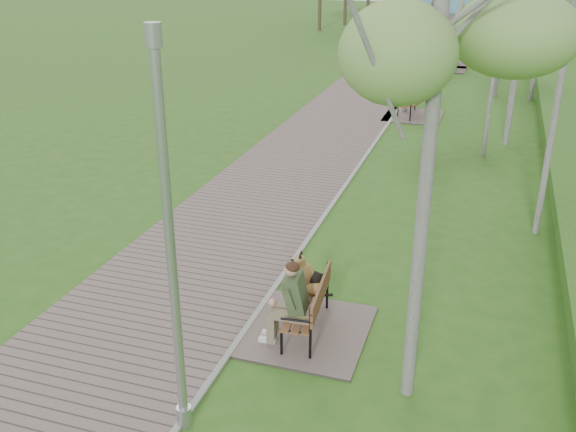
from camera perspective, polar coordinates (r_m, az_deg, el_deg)
name	(u,v)px	position (r m, az deg, el deg)	size (l,w,h in m)	color
ground	(264,305)	(11.45, -2.18, -7.89)	(120.00, 120.00, 0.00)	#2E601C
walkway	(384,74)	(31.66, 8.54, 12.38)	(3.50, 67.00, 0.04)	slate
kerb	(421,76)	(31.42, 11.75, 12.08)	(0.10, 67.00, 0.05)	#999993
bench_main	(301,308)	(10.46, 1.20, -8.16)	(1.93, 2.14, 1.68)	slate
bench_second	(413,110)	(24.01, 11.03, 9.22)	(2.02, 2.24, 1.24)	slate
bench_third	(449,61)	(34.78, 14.15, 13.25)	(1.88, 2.09, 1.15)	slate
bench_far	(447,65)	(33.44, 13.96, 12.86)	(1.76, 1.95, 1.08)	slate
lamp_post_near	(172,264)	(7.72, -10.29, -4.22)	(0.20, 0.20, 5.18)	#A0A3A8
lamp_post_second	(409,48)	(24.19, 10.72, 14.47)	(0.19, 0.19, 5.03)	#A0A3A8
lamp_post_third	(448,2)	(40.20, 14.03, 17.94)	(0.21, 0.21, 5.48)	#A0A3A8
pedestrian_near	(400,43)	(36.66, 9.94, 14.91)	(0.54, 0.35, 1.47)	silver
pedestrian_far	(433,7)	(55.65, 12.81, 17.70)	(0.90, 0.70, 1.84)	slate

